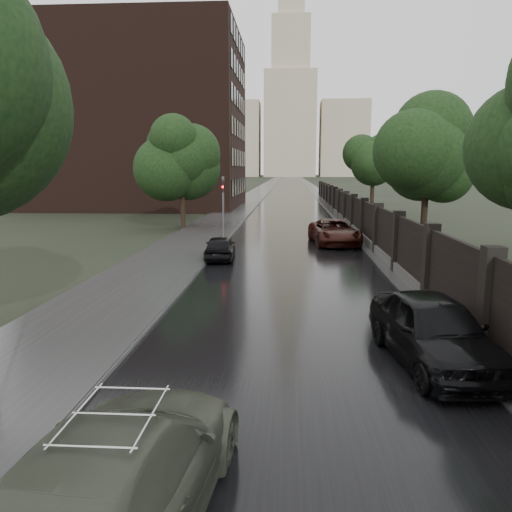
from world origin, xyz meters
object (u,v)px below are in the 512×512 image
object	(u,v)px
tree_right_b	(427,160)
hatchback_left	(220,248)
tree_left_far	(181,158)
traffic_light	(223,202)
tree_right_c	(373,164)
volga_sedan	(117,478)
car_right_near	(434,330)
car_right_far	(334,232)

from	to	relation	value
tree_right_b	hatchback_left	size ratio (longest dim) A/B	1.96
tree_left_far	traffic_light	bearing A→B (deg)	-53.53
tree_right_c	tree_right_b	bearing A→B (deg)	-90.00
volga_sedan	hatchback_left	xyz separation A→B (m)	(-1.37, 18.95, -0.17)
tree_right_c	traffic_light	world-z (taller)	tree_right_c
volga_sedan	hatchback_left	bearing A→B (deg)	-80.59
traffic_light	car_right_near	distance (m)	21.85
hatchback_left	tree_right_c	bearing A→B (deg)	-120.26
volga_sedan	tree_right_c	bearing A→B (deg)	-97.86
tree_right_b	volga_sedan	distance (m)	25.59
traffic_light	volga_sedan	xyz separation A→B (m)	(2.15, -26.33, -1.62)
tree_left_far	tree_right_c	distance (m)	18.45
car_right_near	tree_right_b	bearing A→B (deg)	68.59
tree_right_c	volga_sedan	distance (m)	42.65
tree_right_b	volga_sedan	xyz separation A→B (m)	(-9.65, -23.33, -4.17)
tree_right_b	car_right_near	xyz separation A→B (m)	(-4.28, -17.46, -4.13)
volga_sedan	tree_left_far	bearing A→B (deg)	-74.14
tree_right_b	tree_right_c	world-z (taller)	same
car_right_far	tree_left_far	bearing A→B (deg)	140.81
tree_left_far	hatchback_left	distance (m)	13.96
hatchback_left	car_right_far	xyz separation A→B (m)	(6.13, 5.56, 0.14)
traffic_light	volga_sedan	bearing A→B (deg)	-85.32
tree_right_b	car_right_near	distance (m)	18.44
car_right_far	tree_right_b	bearing A→B (deg)	-19.99
tree_right_b	volga_sedan	bearing A→B (deg)	-112.46
traffic_light	hatchback_left	distance (m)	7.63
tree_left_far	car_right_near	size ratio (longest dim) A/B	1.54
tree_left_far	traffic_light	size ratio (longest dim) A/B	1.85
tree_left_far	tree_right_c	xyz separation A→B (m)	(15.50, 10.00, -0.29)
hatchback_left	car_right_far	world-z (taller)	car_right_far
tree_right_c	volga_sedan	world-z (taller)	tree_right_c
car_right_near	traffic_light	bearing A→B (deg)	102.54
volga_sedan	car_right_far	size ratio (longest dim) A/B	1.00
tree_right_b	car_right_near	size ratio (longest dim) A/B	1.46
tree_left_far	volga_sedan	bearing A→B (deg)	-79.42
tree_left_far	car_right_near	distance (m)	28.17
volga_sedan	hatchback_left	world-z (taller)	volga_sedan
tree_right_c	hatchback_left	distance (m)	25.32
volga_sedan	hatchback_left	distance (m)	19.00
tree_left_far	hatchback_left	xyz separation A→B (m)	(4.48, -12.38, -4.63)
tree_right_b	traffic_light	size ratio (longest dim) A/B	1.75
tree_right_b	car_right_far	size ratio (longest dim) A/B	1.30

